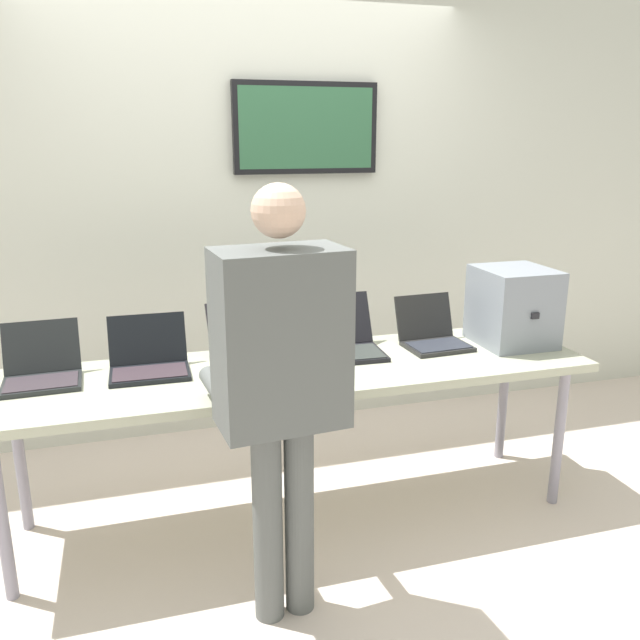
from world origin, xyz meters
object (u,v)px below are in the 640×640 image
at_px(equipment_box, 513,306).
at_px(laptop_station_3, 343,340).
at_px(laptop_station_2, 253,348).
at_px(laptop_station_4, 432,335).
at_px(person, 280,371).
at_px(laptop_station_1, 149,360).
at_px(workbench, 298,378).
at_px(laptop_station_0, 42,369).

distance_m(equipment_box, laptop_station_3, 0.87).
bearing_deg(laptop_station_2, laptop_station_4, -2.17).
bearing_deg(laptop_station_2, person, -93.37).
distance_m(laptop_station_2, laptop_station_3, 0.44).
distance_m(laptop_station_2, person, 0.79).
height_order(equipment_box, laptop_station_3, equipment_box).
height_order(laptop_station_2, person, person).
distance_m(laptop_station_1, laptop_station_3, 0.91).
distance_m(workbench, person, 0.72).
distance_m(laptop_station_1, person, 0.88).
height_order(workbench, laptop_station_4, laptop_station_4).
bearing_deg(person, laptop_station_2, 86.63).
distance_m(workbench, laptop_station_0, 1.10).
bearing_deg(laptop_station_0, laptop_station_4, -0.48).
distance_m(equipment_box, laptop_station_2, 1.31).
relative_size(equipment_box, person, 0.24).
bearing_deg(workbench, laptop_station_0, 173.00).
bearing_deg(laptop_station_4, laptop_station_1, 179.66).
bearing_deg(laptop_station_1, laptop_station_0, 179.08).
distance_m(laptop_station_2, laptop_station_4, 0.90).
bearing_deg(laptop_station_4, laptop_station_2, 177.83).
relative_size(equipment_box, laptop_station_3, 0.95).
height_order(laptop_station_1, laptop_station_3, laptop_station_3).
bearing_deg(laptop_station_3, laptop_station_4, -3.76).
xyz_separation_m(equipment_box, laptop_station_4, (-0.40, 0.08, -0.14)).
relative_size(laptop_station_0, laptop_station_2, 0.82).
xyz_separation_m(workbench, equipment_box, (1.12, 0.04, 0.24)).
bearing_deg(laptop_station_0, laptop_station_1, -0.92).
bearing_deg(laptop_station_2, equipment_box, -4.91).
bearing_deg(person, laptop_station_4, 38.00).
xyz_separation_m(laptop_station_3, laptop_station_4, (0.46, -0.03, -0.00)).
xyz_separation_m(workbench, laptop_station_0, (-1.09, 0.13, 0.11)).
relative_size(workbench, person, 1.66).
xyz_separation_m(laptop_station_2, laptop_station_3, (0.44, -0.00, 0.00)).
bearing_deg(laptop_station_0, person, -41.08).
bearing_deg(equipment_box, laptop_station_3, 172.84).
xyz_separation_m(equipment_box, laptop_station_3, (-0.86, 0.11, -0.13)).
xyz_separation_m(laptop_station_1, laptop_station_4, (1.37, -0.01, 0.00)).
relative_size(laptop_station_4, person, 0.20).
bearing_deg(laptop_station_1, equipment_box, -2.78).
bearing_deg(laptop_station_3, workbench, -150.55).
height_order(equipment_box, laptop_station_4, equipment_box).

